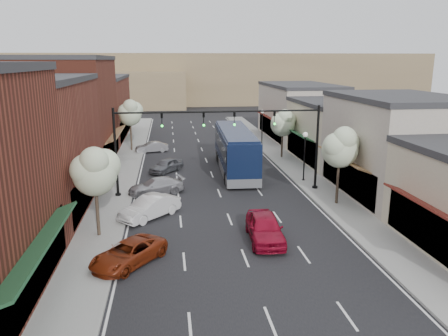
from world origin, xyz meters
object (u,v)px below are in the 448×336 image
object	(u,v)px
signal_mast_left	(146,138)
tree_left_near	(95,170)
tree_right_far	(283,122)
parked_car_e	(152,147)
tree_right_near	(341,146)
parked_car_d	(166,165)
parked_car_c	(156,186)
parked_car_a	(129,253)
lamp_post_near	(305,148)
lamp_post_far	(262,121)
coach_bus	(235,150)
red_hatchback	(265,228)
parked_car_b	(150,207)
tree_left_far	(130,112)
signal_mast_right	(289,135)

from	to	relation	value
signal_mast_left	tree_left_near	xyz separation A→B (m)	(-2.63, -8.05, -0.40)
tree_right_far	parked_car_e	world-z (taller)	tree_right_far
tree_right_near	parked_car_d	bearing A→B (deg)	137.52
parked_car_c	tree_left_near	bearing A→B (deg)	-36.76
parked_car_a	parked_car_c	distance (m)	12.49
signal_mast_left	lamp_post_near	distance (m)	13.75
tree_left_near	parked_car_e	distance (m)	25.47
lamp_post_far	tree_right_near	bearing A→B (deg)	-88.70
lamp_post_far	parked_car_e	world-z (taller)	lamp_post_far
signal_mast_left	tree_right_far	world-z (taller)	signal_mast_left
tree_right_near	parked_car_c	size ratio (longest dim) A/B	1.34
lamp_post_near	parked_car_a	world-z (taller)	lamp_post_near
lamp_post_far	coach_bus	xyz separation A→B (m)	(-5.43, -13.02, -0.90)
parked_car_d	parked_car_e	distance (m)	9.74
tree_right_near	parked_car_d	distance (m)	17.47
coach_bus	red_hatchback	size ratio (longest dim) A/B	2.77
tree_right_near	tree_right_far	distance (m)	16.01
coach_bus	parked_car_a	bearing A→B (deg)	-112.31
tree_right_far	parked_car_b	size ratio (longest dim) A/B	1.19
tree_left_near	parked_car_d	distance (m)	16.42
lamp_post_far	parked_car_e	size ratio (longest dim) A/B	1.20
red_hatchback	parked_car_a	size ratio (longest dim) A/B	1.08
signal_mast_left	tree_left_far	world-z (taller)	signal_mast_left
parked_car_c	parked_car_e	bearing A→B (deg)	166.80
red_hatchback	parked_car_e	bearing A→B (deg)	108.51
signal_mast_right	lamp_post_far	world-z (taller)	signal_mast_right
tree_right_far	lamp_post_near	bearing A→B (deg)	-93.31
signal_mast_left	parked_car_e	size ratio (longest dim) A/B	2.22
tree_right_near	lamp_post_near	world-z (taller)	tree_right_near
tree_right_far	coach_bus	world-z (taller)	tree_right_far
coach_bus	tree_left_far	bearing A→B (deg)	136.19
signal_mast_left	tree_left_far	xyz separation A→B (m)	(-2.63, 17.95, -0.02)
tree_left_far	lamp_post_near	size ratio (longest dim) A/B	1.38
lamp_post_far	parked_car_a	world-z (taller)	lamp_post_far
signal_mast_left	parked_car_a	distance (m)	12.59
lamp_post_far	parked_car_e	distance (m)	14.24
tree_left_near	lamp_post_far	distance (m)	32.35
coach_bus	lamp_post_near	bearing A→B (deg)	-37.46
parked_car_d	parked_car_a	bearing A→B (deg)	-56.40
signal_mast_right	tree_left_near	bearing A→B (deg)	-149.86
signal_mast_left	coach_bus	world-z (taller)	signal_mast_left
tree_right_near	lamp_post_near	bearing A→B (deg)	94.77
tree_right_near	parked_car_a	world-z (taller)	tree_right_near
signal_mast_left	parked_car_b	xyz separation A→B (m)	(0.29, -5.00, -3.87)
tree_right_near	tree_right_far	size ratio (longest dim) A/B	1.10
signal_mast_left	parked_car_d	size ratio (longest dim) A/B	2.12
parked_car_a	lamp_post_near	bearing A→B (deg)	84.27
tree_right_far	parked_car_a	world-z (taller)	tree_right_far
coach_bus	parked_car_b	bearing A→B (deg)	-120.67
red_hatchback	signal_mast_left	bearing A→B (deg)	129.18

